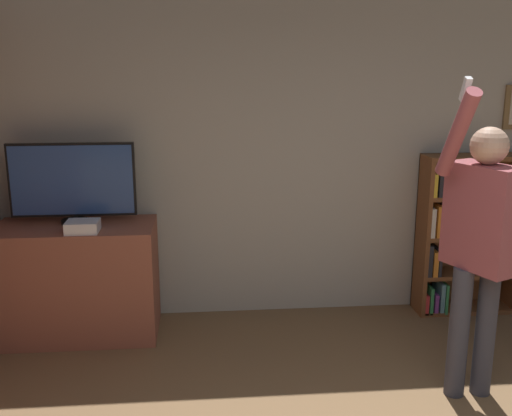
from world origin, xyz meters
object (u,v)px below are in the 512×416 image
(television, at_px, (73,182))
(game_console, at_px, (83,227))
(bookshelf, at_px, (460,234))
(person, at_px, (481,237))

(television, height_order, game_console, television)
(bookshelf, bearing_deg, television, -177.92)
(television, distance_m, person, 3.00)
(television, xyz_separation_m, game_console, (0.11, -0.26, -0.29))
(person, bearing_deg, television, -138.49)
(game_console, distance_m, person, 2.80)
(television, distance_m, game_console, 0.40)
(television, bearing_deg, person, -24.27)
(bookshelf, xyz_separation_m, person, (-0.48, -1.35, 0.38))
(television, relative_size, game_console, 4.05)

